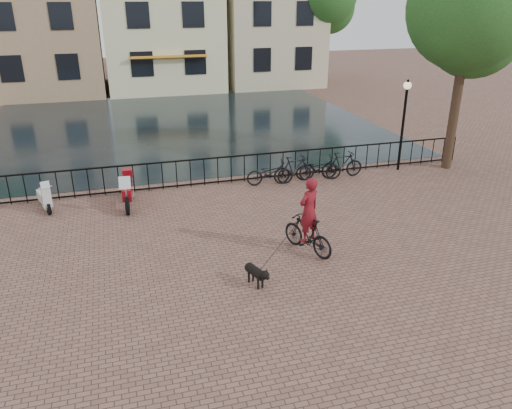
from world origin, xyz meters
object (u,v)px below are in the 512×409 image
object	(u,v)px
lamp_post	(405,110)
motorcycle	(127,187)
cyclist	(308,220)
dog	(256,274)
scooter	(43,193)

from	to	relation	value
lamp_post	motorcycle	world-z (taller)	lamp_post
cyclist	dog	world-z (taller)	cyclist
scooter	dog	bearing A→B (deg)	-67.90
cyclist	dog	distance (m)	2.27
cyclist	scooter	size ratio (longest dim) A/B	1.91
scooter	cyclist	bearing A→B (deg)	-53.48
dog	scooter	bearing A→B (deg)	110.42
dog	motorcycle	distance (m)	6.40
dog	scooter	size ratio (longest dim) A/B	0.69
lamp_post	motorcycle	size ratio (longest dim) A/B	1.82
dog	scooter	xyz separation A→B (m)	(-5.27, 6.26, 0.29)
lamp_post	dog	distance (m)	10.44
motorcycle	scooter	world-z (taller)	motorcycle
cyclist	motorcycle	xyz separation A→B (m)	(-4.46, 4.59, -0.27)
lamp_post	dog	bearing A→B (deg)	-139.66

